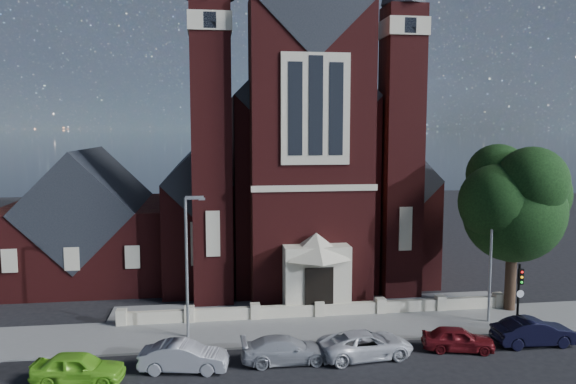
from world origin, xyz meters
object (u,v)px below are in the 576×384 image
at_px(car_navy, 534,332).
at_px(parish_hall, 90,228).
at_px(street_tree, 518,205).
at_px(car_dark_red, 458,339).
at_px(street_lamp_left, 188,258).
at_px(car_lime_van, 79,368).
at_px(street_lamp_right, 492,249).
at_px(church, 284,169).
at_px(car_silver_a, 184,357).
at_px(car_silver_b, 286,350).
at_px(traffic_signal, 519,288).
at_px(car_white_suv, 366,344).

bearing_deg(car_navy, parish_hall, 57.15).
distance_m(street_tree, car_dark_red, 10.45).
xyz_separation_m(street_lamp_left, car_lime_van, (-4.92, -4.93, -3.88)).
xyz_separation_m(street_tree, car_dark_red, (-6.28, -5.46, -6.32)).
relative_size(street_tree, street_lamp_right, 1.32).
bearing_deg(church, street_lamp_right, -61.96).
xyz_separation_m(car_silver_a, car_silver_b, (5.05, 0.30, -0.05)).
relative_size(traffic_signal, car_dark_red, 1.06).
xyz_separation_m(church, car_dark_red, (6.31, -22.69, -7.54)).
height_order(car_silver_a, car_navy, car_navy).
distance_m(street_lamp_right, traffic_signal, 2.71).
bearing_deg(street_lamp_right, church, 118.04).
bearing_deg(street_lamp_left, car_dark_red, -14.77).
distance_m(parish_hall, car_lime_van, 19.48).
xyz_separation_m(parish_hall, car_silver_a, (7.97, -18.28, -3.31)).
bearing_deg(car_silver_a, church, -10.37).
distance_m(car_silver_a, car_silver_b, 5.06).
bearing_deg(church, car_silver_a, -109.08).
bearing_deg(car_white_suv, church, -3.69).
xyz_separation_m(church, street_lamp_left, (-7.91, -18.94, -3.59)).
relative_size(parish_hall, car_silver_a, 2.85).
relative_size(street_lamp_left, car_silver_a, 1.89).
bearing_deg(street_lamp_left, street_tree, 4.76).
xyz_separation_m(street_tree, car_white_suv, (-11.38, -5.63, -6.28)).
distance_m(car_lime_van, car_silver_a, 4.84).
bearing_deg(car_silver_b, car_white_suv, -89.53).
bearing_deg(street_tree, traffic_signal, -115.95).
height_order(car_silver_b, car_navy, car_navy).
relative_size(church, car_silver_a, 8.15).
bearing_deg(car_silver_b, parish_hall, 35.55).
bearing_deg(car_silver_b, car_dark_red, -88.93).
relative_size(street_lamp_right, traffic_signal, 2.02).
height_order(parish_hall, car_silver_a, parish_hall).
bearing_deg(car_navy, church, 26.00).
relative_size(church, street_lamp_right, 4.31).
distance_m(street_tree, street_lamp_left, 20.71).
xyz_separation_m(parish_hall, car_navy, (26.77, -17.60, -3.28)).
distance_m(car_lime_van, car_white_suv, 14.08).
xyz_separation_m(church, street_lamp_right, (10.09, -18.94, -3.59)).
bearing_deg(car_dark_red, car_navy, -74.45).
bearing_deg(car_dark_red, traffic_signal, -51.51).
bearing_deg(street_lamp_left, traffic_signal, -4.76).
xyz_separation_m(church, traffic_signal, (11.00, -20.52, -5.60)).
xyz_separation_m(parish_hall, car_dark_red, (22.31, -17.75, -3.37)).
bearing_deg(church, car_white_suv, -86.96).
relative_size(street_tree, car_dark_red, 2.84).
relative_size(street_lamp_right, car_lime_van, 1.91).
distance_m(street_lamp_right, car_dark_red, 6.63).
relative_size(church, street_lamp_left, 4.31).
bearing_deg(car_silver_b, street_lamp_left, 50.71).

